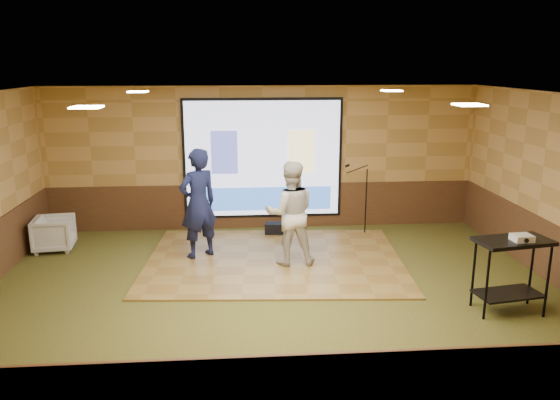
{
  "coord_description": "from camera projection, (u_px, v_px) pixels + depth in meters",
  "views": [
    {
      "loc": [
        -0.54,
        -7.79,
        3.45
      ],
      "look_at": [
        0.14,
        0.7,
        1.3
      ],
      "focal_mm": 35.0,
      "sensor_mm": 36.0,
      "label": 1
    }
  ],
  "objects": [
    {
      "name": "room_shell",
      "position": [
        274.0,
        159.0,
        7.91
      ],
      "size": [
        9.04,
        7.04,
        3.02
      ],
      "color": "tan",
      "rests_on": "ground"
    },
    {
      "name": "ground",
      "position": [
        275.0,
        293.0,
        8.42
      ],
      "size": [
        9.0,
        9.0,
        0.0
      ],
      "primitive_type": "plane",
      "color": "#333B1B",
      "rests_on": "ground"
    },
    {
      "name": "downlight_sw",
      "position": [
        87.0,
        107.0,
        6.07
      ],
      "size": [
        0.32,
        0.32,
        0.02
      ],
      "primitive_type": "cube",
      "color": "#FFEFBF",
      "rests_on": "room_shell"
    },
    {
      "name": "av_table",
      "position": [
        512.0,
        260.0,
        7.61
      ],
      "size": [
        1.03,
        0.54,
        1.08
      ],
      "rotation": [
        0.0,
        0.0,
        0.17
      ],
      "color": "black",
      "rests_on": "ground"
    },
    {
      "name": "downlight_se",
      "position": [
        469.0,
        105.0,
        6.41
      ],
      "size": [
        0.32,
        0.32,
        0.02
      ],
      "primitive_type": "cube",
      "color": "#FFEFBF",
      "rests_on": "room_shell"
    },
    {
      "name": "mic_stand",
      "position": [
        363.0,
        211.0,
        11.19
      ],
      "size": [
        0.58,
        0.24,
        1.48
      ],
      "rotation": [
        0.0,
        0.0,
        0.36
      ],
      "color": "black",
      "rests_on": "ground"
    },
    {
      "name": "projector_screen",
      "position": [
        263.0,
        160.0,
        11.38
      ],
      "size": [
        3.32,
        0.06,
        2.52
      ],
      "color": "black",
      "rests_on": "room_shell"
    },
    {
      "name": "player_left",
      "position": [
        198.0,
        204.0,
        9.68
      ],
      "size": [
        0.86,
        0.79,
        1.98
      ],
      "primitive_type": "imported",
      "rotation": [
        0.0,
        0.0,
        3.72
      ],
      "color": "#141A41",
      "rests_on": "dance_floor"
    },
    {
      "name": "projector",
      "position": [
        522.0,
        238.0,
        7.46
      ],
      "size": [
        0.28,
        0.24,
        0.09
      ],
      "primitive_type": "cube",
      "rotation": [
        0.0,
        0.0,
        0.06
      ],
      "color": "silver",
      "rests_on": "av_table"
    },
    {
      "name": "player_right",
      "position": [
        290.0,
        213.0,
        9.37
      ],
      "size": [
        0.89,
        0.7,
        1.81
      ],
      "primitive_type": "imported",
      "rotation": [
        0.0,
        0.0,
        3.16
      ],
      "color": "beige",
      "rests_on": "dance_floor"
    },
    {
      "name": "downlight_nw",
      "position": [
        138.0,
        92.0,
        9.26
      ],
      "size": [
        0.32,
        0.32,
        0.02
      ],
      "primitive_type": "cube",
      "color": "#FFEFBF",
      "rests_on": "room_shell"
    },
    {
      "name": "wainscot_right",
      "position": [
        556.0,
        256.0,
        8.65
      ],
      "size": [
        0.04,
        7.0,
        0.95
      ],
      "primitive_type": "cube",
      "color": "#4A2A18",
      "rests_on": "ground"
    },
    {
      "name": "downlight_ne",
      "position": [
        392.0,
        91.0,
        9.6
      ],
      "size": [
        0.32,
        0.32,
        0.02
      ],
      "primitive_type": "cube",
      "color": "#FFEFBF",
      "rests_on": "room_shell"
    },
    {
      "name": "banquet_chair",
      "position": [
        54.0,
        234.0,
        10.26
      ],
      "size": [
        0.79,
        0.77,
        0.65
      ],
      "primitive_type": "imported",
      "rotation": [
        0.0,
        0.0,
        1.68
      ],
      "color": "gray",
      "rests_on": "ground"
    },
    {
      "name": "wainscot_back",
      "position": [
        263.0,
        206.0,
        11.67
      ],
      "size": [
        9.0,
        0.04,
        0.95
      ],
      "primitive_type": "cube",
      "color": "#4A2A18",
      "rests_on": "ground"
    },
    {
      "name": "dance_floor",
      "position": [
        275.0,
        260.0,
        9.78
      ],
      "size": [
        4.74,
        3.74,
        0.03
      ],
      "primitive_type": "cube",
      "rotation": [
        0.0,
        0.0,
        -0.07
      ],
      "color": "olive",
      "rests_on": "ground"
    },
    {
      "name": "duffel_bag",
      "position": [
        275.0,
        229.0,
        11.23
      ],
      "size": [
        0.43,
        0.31,
        0.25
      ],
      "primitive_type": "cube",
      "rotation": [
        0.0,
        0.0,
        -0.12
      ],
      "color": "black",
      "rests_on": "ground"
    }
  ]
}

